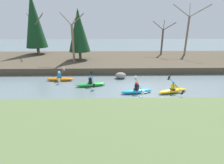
{
  "coord_description": "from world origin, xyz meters",
  "views": [
    {
      "loc": [
        -2.9,
        -14.03,
        5.76
      ],
      "look_at": [
        -2.59,
        0.75,
        0.55
      ],
      "focal_mm": 28.0,
      "sensor_mm": 36.0,
      "label": 1
    }
  ],
  "objects_px": {
    "kayaker_trailing": "(91,84)",
    "boulder_midstream": "(121,75)",
    "kayaker_lead": "(174,90)",
    "kayaker_far_back": "(60,79)",
    "kayaker_middle": "(138,91)"
  },
  "relations": [
    {
      "from": "kayaker_trailing",
      "to": "boulder_midstream",
      "type": "xyz_separation_m",
      "value": [
        2.89,
        2.31,
        0.09
      ]
    },
    {
      "from": "kayaker_middle",
      "to": "kayaker_trailing",
      "type": "bearing_deg",
      "value": 146.91
    },
    {
      "from": "kayaker_lead",
      "to": "kayaker_trailing",
      "type": "xyz_separation_m",
      "value": [
        -7.16,
        1.66,
        0.02
      ]
    },
    {
      "from": "kayaker_middle",
      "to": "kayaker_far_back",
      "type": "height_order",
      "value": "same"
    },
    {
      "from": "kayaker_lead",
      "to": "kayaker_trailing",
      "type": "distance_m",
      "value": 7.35
    },
    {
      "from": "boulder_midstream",
      "to": "kayaker_middle",
      "type": "bearing_deg",
      "value": -73.33
    },
    {
      "from": "kayaker_lead",
      "to": "kayaker_middle",
      "type": "relative_size",
      "value": 0.99
    },
    {
      "from": "kayaker_middle",
      "to": "kayaker_trailing",
      "type": "xyz_separation_m",
      "value": [
        -4.09,
        1.69,
        0.02
      ]
    },
    {
      "from": "kayaker_far_back",
      "to": "kayaker_lead",
      "type": "bearing_deg",
      "value": -16.04
    },
    {
      "from": "kayaker_middle",
      "to": "boulder_midstream",
      "type": "bearing_deg",
      "value": 96.0
    },
    {
      "from": "kayaker_lead",
      "to": "kayaker_trailing",
      "type": "relative_size",
      "value": 0.99
    },
    {
      "from": "kayaker_lead",
      "to": "kayaker_far_back",
      "type": "bearing_deg",
      "value": 145.41
    },
    {
      "from": "kayaker_lead",
      "to": "kayaker_far_back",
      "type": "height_order",
      "value": "same"
    },
    {
      "from": "kayaker_trailing",
      "to": "boulder_midstream",
      "type": "relative_size",
      "value": 2.5
    },
    {
      "from": "kayaker_trailing",
      "to": "boulder_midstream",
      "type": "bearing_deg",
      "value": 28.12
    }
  ]
}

